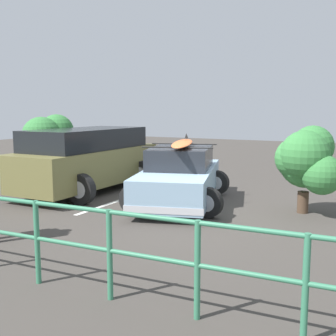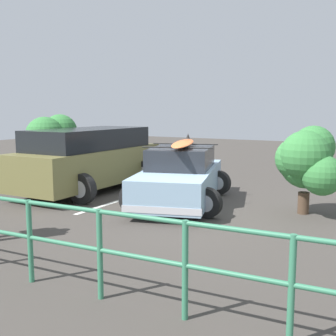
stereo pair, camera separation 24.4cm
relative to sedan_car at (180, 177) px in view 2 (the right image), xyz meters
name	(u,v)px [view 2 (the right image)]	position (x,y,z in m)	size (l,w,h in m)	color
ground_plane	(187,209)	(-0.43, 0.47, -0.66)	(44.00, 44.00, 0.02)	#423D38
parking_stripe	(130,197)	(1.48, 0.04, -0.65)	(4.26, 0.12, 0.00)	silver
sedan_car	(180,177)	(0.00, 0.00, 0.00)	(2.95, 4.36, 1.65)	#8CADC6
suv_car	(90,159)	(2.97, -0.16, 0.26)	(2.61, 4.91, 1.76)	brown
railing_fence	(63,236)	(-1.04, 5.18, 0.06)	(7.95, 0.42, 1.12)	#387F5B
bush_near_left	(307,159)	(-2.93, -0.29, 0.57)	(1.47, 1.35, 1.95)	#4C3828
bush_near_right	(53,149)	(4.43, -0.24, 0.46)	(1.57, 1.67, 2.14)	#4C3828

